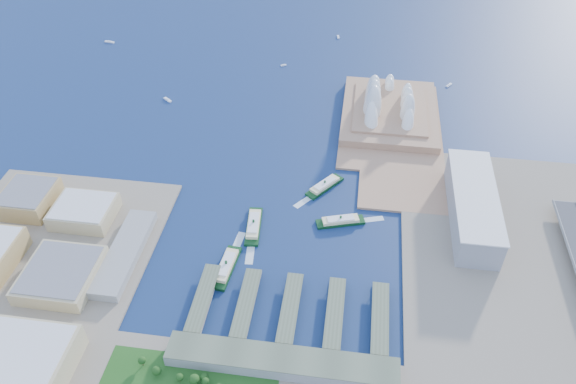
# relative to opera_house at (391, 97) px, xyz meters

# --- Properties ---
(ground) EXTENTS (3000.00, 3000.00, 0.00)m
(ground) POSITION_rel_opera_house_xyz_m (-105.00, -280.00, -32.00)
(ground) COLOR #10234C
(ground) RESTS_ON ground
(west_land) EXTENTS (220.00, 390.00, 3.00)m
(west_land) POSITION_rel_opera_house_xyz_m (-355.00, -385.00, -30.50)
(west_land) COLOR gray
(west_land) RESTS_ON ground
(east_land) EXTENTS (240.00, 500.00, 3.00)m
(east_land) POSITION_rel_opera_house_xyz_m (135.00, -330.00, -30.50)
(east_land) COLOR gray
(east_land) RESTS_ON ground
(peninsula) EXTENTS (135.00, 220.00, 3.00)m
(peninsula) POSITION_rel_opera_house_xyz_m (2.50, -20.00, -30.50)
(peninsula) COLOR #A27858
(peninsula) RESTS_ON ground
(opera_house) EXTENTS (134.00, 180.00, 58.00)m
(opera_house) POSITION_rel_opera_house_xyz_m (0.00, 0.00, 0.00)
(opera_house) COLOR white
(opera_house) RESTS_ON peninsula
(toaster_building) EXTENTS (45.00, 155.00, 35.00)m
(toaster_building) POSITION_rel_opera_house_xyz_m (90.00, -200.00, -11.50)
(toaster_building) COLOR gray
(toaster_building) RESTS_ON east_land
(west_buildings) EXTENTS (200.00, 280.00, 27.00)m
(west_buildings) POSITION_rel_opera_house_xyz_m (-355.00, -350.00, -15.50)
(west_buildings) COLOR #A68953
(west_buildings) RESTS_ON west_land
(ferry_wharves) EXTENTS (184.00, 90.00, 9.30)m
(ferry_wharves) POSITION_rel_opera_house_xyz_m (-91.00, -355.00, -27.35)
(ferry_wharves) COLOR #4F5843
(ferry_wharves) RESTS_ON ground
(terminal_building) EXTENTS (200.00, 28.00, 12.00)m
(terminal_building) POSITION_rel_opera_house_xyz_m (-90.00, -415.00, -23.00)
(terminal_building) COLOR gray
(terminal_building) RESTS_ON south_land
(ferry_a) EXTENTS (20.24, 60.09, 11.15)m
(ferry_a) POSITION_rel_opera_house_xyz_m (-146.68, -246.38, -26.42)
(ferry_a) COLOR #0D3514
(ferry_a) RESTS_ON ground
(ferry_b) EXTENTS (43.75, 51.53, 10.25)m
(ferry_b) POSITION_rel_opera_house_xyz_m (-75.42, -166.75, -26.87)
(ferry_b) COLOR #0D3514
(ferry_b) RESTS_ON ground
(ferry_c) EXTENTS (20.64, 60.31, 11.18)m
(ferry_c) POSITION_rel_opera_house_xyz_m (-162.90, -309.86, -26.41)
(ferry_c) COLOR #0D3514
(ferry_c) RESTS_ON ground
(ferry_d) EXTENTS (55.57, 29.20, 10.20)m
(ferry_d) POSITION_rel_opera_house_xyz_m (-52.50, -225.63, -26.90)
(ferry_d) COLOR #0D3514
(ferry_d) RESTS_ON ground
(boat_a) EXTENTS (14.94, 13.17, 3.08)m
(boat_a) POSITION_rel_opera_house_xyz_m (-321.76, -0.35, -30.46)
(boat_a) COLOR white
(boat_a) RESTS_ON ground
(boat_b) EXTENTS (9.40, 7.05, 2.43)m
(boat_b) POSITION_rel_opera_house_xyz_m (-168.82, 129.23, -30.79)
(boat_b) COLOR white
(boat_b) RESTS_ON ground
(boat_c) EXTENTS (9.90, 12.54, 2.83)m
(boat_c) POSITION_rel_opera_house_xyz_m (90.82, 101.40, -30.59)
(boat_c) COLOR white
(boat_c) RESTS_ON ground
(boat_d) EXTENTS (17.95, 6.64, 2.96)m
(boat_d) POSITION_rel_opera_house_xyz_m (-479.21, 170.44, -30.52)
(boat_d) COLOR white
(boat_d) RESTS_ON ground
(boat_e) EXTENTS (5.27, 12.01, 2.85)m
(boat_e) POSITION_rel_opera_house_xyz_m (-89.13, 245.44, -30.57)
(boat_e) COLOR white
(boat_e) RESTS_ON ground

